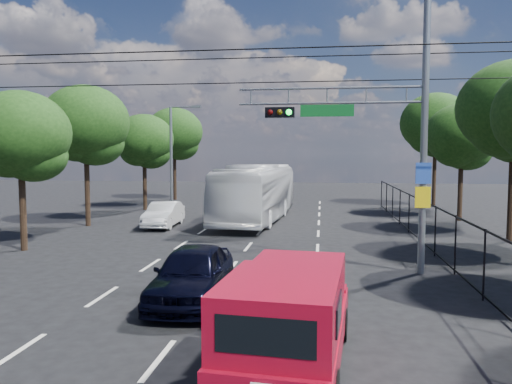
% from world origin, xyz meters
% --- Properties ---
extents(ground, '(120.00, 120.00, 0.00)m').
position_xyz_m(ground, '(0.00, 0.00, 0.00)').
color(ground, black).
rests_on(ground, ground).
extents(lane_markings, '(6.12, 38.00, 0.01)m').
position_xyz_m(lane_markings, '(-0.00, 14.00, 0.01)').
color(lane_markings, beige).
rests_on(lane_markings, ground).
extents(signal_mast, '(6.43, 0.39, 9.50)m').
position_xyz_m(signal_mast, '(5.28, 7.99, 5.24)').
color(signal_mast, slate).
rests_on(signal_mast, ground).
extents(streetlight_left, '(2.09, 0.22, 7.08)m').
position_xyz_m(streetlight_left, '(-6.33, 22.00, 3.94)').
color(streetlight_left, slate).
rests_on(streetlight_left, ground).
extents(utility_wires, '(22.00, 5.04, 0.74)m').
position_xyz_m(utility_wires, '(0.00, 8.83, 7.23)').
color(utility_wires, black).
rests_on(utility_wires, ground).
extents(fence_right, '(0.06, 34.03, 2.00)m').
position_xyz_m(fence_right, '(7.60, 12.17, 1.03)').
color(fence_right, black).
rests_on(fence_right, ground).
extents(tree_right_d, '(4.32, 4.32, 7.02)m').
position_xyz_m(tree_right_d, '(11.42, 22.02, 4.85)').
color(tree_right_d, black).
rests_on(tree_right_d, ground).
extents(tree_right_e, '(5.28, 5.28, 8.58)m').
position_xyz_m(tree_right_e, '(11.62, 30.02, 5.94)').
color(tree_right_e, black).
rests_on(tree_right_e, ground).
extents(tree_left_b, '(4.08, 4.08, 6.63)m').
position_xyz_m(tree_left_b, '(-9.18, 10.02, 4.58)').
color(tree_left_b, black).
rests_on(tree_left_b, ground).
extents(tree_left_c, '(4.80, 4.80, 7.80)m').
position_xyz_m(tree_left_c, '(-9.78, 17.02, 5.40)').
color(tree_left_c, black).
rests_on(tree_left_c, ground).
extents(tree_left_d, '(4.20, 4.20, 6.83)m').
position_xyz_m(tree_left_d, '(-9.38, 25.02, 4.72)').
color(tree_left_d, black).
rests_on(tree_left_d, ground).
extents(tree_left_e, '(4.92, 4.92, 7.99)m').
position_xyz_m(tree_left_e, '(-9.58, 33.02, 5.53)').
color(tree_left_e, black).
rests_on(tree_left_e, ground).
extents(red_pickup, '(2.38, 5.46, 1.98)m').
position_xyz_m(red_pickup, '(2.58, -0.05, 1.06)').
color(red_pickup, black).
rests_on(red_pickup, ground).
extents(navy_hatchback, '(1.92, 4.58, 1.55)m').
position_xyz_m(navy_hatchback, '(-0.33, 3.86, 0.77)').
color(navy_hatchback, black).
rests_on(navy_hatchback, ground).
extents(white_bus, '(3.69, 12.35, 3.39)m').
position_xyz_m(white_bus, '(-0.72, 20.38, 1.70)').
color(white_bus, silver).
rests_on(white_bus, ground).
extents(white_van, '(1.62, 4.18, 1.36)m').
position_xyz_m(white_van, '(-5.50, 17.24, 0.68)').
color(white_van, silver).
rests_on(white_van, ground).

